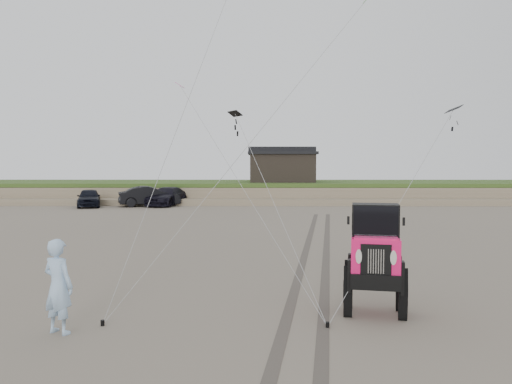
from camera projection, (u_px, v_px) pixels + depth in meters
ground at (265, 318)px, 10.86m from camera, size 160.00×160.00×0.00m
dune_ridge at (261, 191)px, 48.26m from camera, size 160.00×14.25×1.73m
cabin at (282, 166)px, 47.61m from camera, size 6.40×5.40×3.35m
truck_a at (89, 198)px, 39.71m from camera, size 2.89×4.58×1.45m
truck_b at (150, 196)px, 40.35m from camera, size 5.20×3.08×1.62m
truck_c at (167, 196)px, 40.96m from camera, size 3.18×5.53×1.51m
jeep at (375, 271)px, 11.11m from camera, size 3.27×5.64×1.98m
man at (58, 286)px, 9.86m from camera, size 0.82×0.70×1.90m
kite_flock at (304, 36)px, 16.38m from camera, size 9.28×5.25×6.71m
stake_main at (102, 323)px, 10.37m from camera, size 0.08×0.08×0.12m
stake_aux at (328, 325)px, 10.24m from camera, size 0.08×0.08×0.12m
tire_tracks at (316, 253)px, 18.83m from camera, size 5.22×29.74×0.01m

